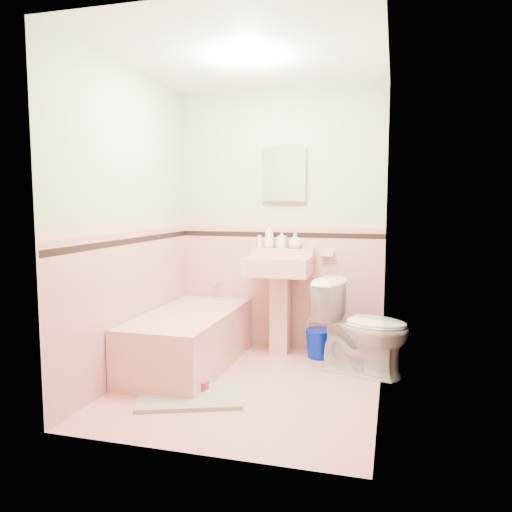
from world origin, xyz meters
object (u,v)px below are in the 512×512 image
(soap_bottle_right, at_px, (295,240))
(shoe, at_px, (197,385))
(toilet, at_px, (362,327))
(bucket, at_px, (320,344))
(medicine_cabinet, at_px, (284,174))
(bathtub, at_px, (189,341))
(soap_bottle_left, at_px, (269,235))
(sink, at_px, (279,306))
(soap_bottle_mid, at_px, (282,239))

(soap_bottle_right, relative_size, shoe, 0.99)
(toilet, height_order, bucket, toilet)
(medicine_cabinet, height_order, soap_bottle_right, medicine_cabinet)
(medicine_cabinet, height_order, bucket, medicine_cabinet)
(soap_bottle_right, xyz_separation_m, toilet, (0.67, -0.48, -0.68))
(bathtub, bearing_deg, shoe, -61.59)
(bathtub, distance_m, soap_bottle_left, 1.26)
(sink, xyz_separation_m, soap_bottle_mid, (-0.01, 0.18, 0.62))
(sink, height_order, soap_bottle_right, soap_bottle_right)
(bucket, bearing_deg, soap_bottle_mid, 157.92)
(soap_bottle_right, bearing_deg, soap_bottle_left, 180.00)
(sink, relative_size, soap_bottle_mid, 5.42)
(sink, relative_size, soap_bottle_left, 3.91)
(bathtub, height_order, soap_bottle_mid, soap_bottle_mid)
(bucket, relative_size, shoe, 1.68)
(sink, xyz_separation_m, soap_bottle_left, (-0.13, 0.18, 0.65))
(soap_bottle_right, height_order, shoe, soap_bottle_right)
(bucket, bearing_deg, toilet, -38.54)
(sink, height_order, toilet, sink)
(bathtub, xyz_separation_m, medicine_cabinet, (0.68, 0.74, 1.47))
(medicine_cabinet, distance_m, shoe, 2.13)
(soap_bottle_mid, bearing_deg, soap_bottle_left, 180.00)
(bucket, bearing_deg, sink, -177.33)
(sink, bearing_deg, soap_bottle_left, 126.77)
(shoe, bearing_deg, soap_bottle_left, 82.45)
(bathtub, relative_size, soap_bottle_right, 9.75)
(toilet, bearing_deg, bathtub, 114.02)
(soap_bottle_left, height_order, bucket, soap_bottle_left)
(sink, distance_m, bucket, 0.51)
(toilet, relative_size, shoe, 5.05)
(soap_bottle_mid, bearing_deg, medicine_cabinet, 70.05)
(sink, distance_m, shoe, 1.22)
(medicine_cabinet, height_order, shoe, medicine_cabinet)
(bathtub, bearing_deg, sink, 37.93)
(soap_bottle_mid, relative_size, bucket, 0.66)
(shoe, bearing_deg, sink, 74.20)
(soap_bottle_right, xyz_separation_m, bucket, (0.27, -0.16, -0.94))
(soap_bottle_right, xyz_separation_m, shoe, (-0.49, -1.27, -1.01))
(soap_bottle_left, distance_m, shoe, 1.67)
(bathtub, bearing_deg, soap_bottle_left, 52.46)
(soap_bottle_mid, bearing_deg, shoe, -106.02)
(bathtub, height_order, bucket, bathtub)
(medicine_cabinet, relative_size, shoe, 3.13)
(medicine_cabinet, xyz_separation_m, bucket, (0.39, -0.19, -1.57))
(medicine_cabinet, xyz_separation_m, soap_bottle_right, (0.12, -0.03, -0.63))
(bathtub, height_order, medicine_cabinet, medicine_cabinet)
(sink, bearing_deg, bucket, 2.67)
(soap_bottle_mid, height_order, bucket, soap_bottle_mid)
(bathtub, xyz_separation_m, toilet, (1.47, 0.23, 0.17))
(soap_bottle_mid, bearing_deg, toilet, -31.05)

